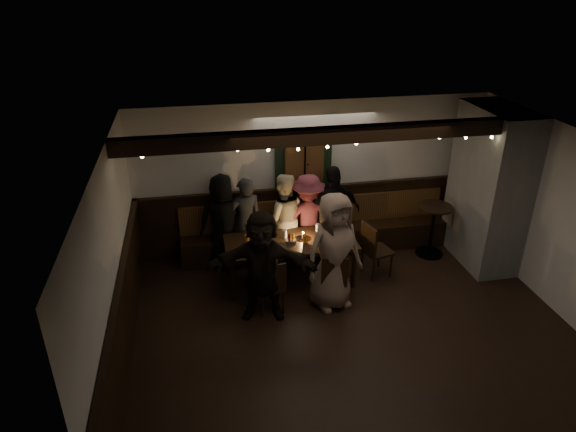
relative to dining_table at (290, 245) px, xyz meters
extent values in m
cube|color=black|center=(0.62, -1.40, -0.66)|extent=(6.00, 5.00, 0.01)
cube|color=black|center=(0.62, -1.40, 1.95)|extent=(6.00, 5.00, 0.01)
cube|color=silver|center=(0.62, 1.11, 0.65)|extent=(6.00, 0.01, 2.60)
cube|color=silver|center=(-2.39, -1.40, 0.65)|extent=(0.01, 5.00, 2.60)
cube|color=silver|center=(3.62, -1.40, 0.65)|extent=(0.01, 5.00, 2.60)
cube|color=black|center=(0.62, 1.08, -0.10)|extent=(6.00, 0.05, 1.10)
cube|color=black|center=(-2.36, -1.40, -0.10)|extent=(0.05, 5.00, 1.10)
cube|color=slate|center=(3.27, 0.10, 0.65)|extent=(0.70, 1.40, 2.60)
cube|color=black|center=(0.62, 0.83, -0.43)|extent=(4.60, 0.45, 0.45)
cube|color=#482911|center=(0.62, 1.01, 0.05)|extent=(4.60, 0.06, 0.50)
cube|color=black|center=(0.42, 1.04, 1.00)|extent=(0.95, 0.04, 1.00)
cube|color=#482911|center=(0.42, 0.98, 1.00)|extent=(0.64, 0.12, 0.76)
cube|color=black|center=(0.62, -0.40, 1.84)|extent=(6.00, 0.16, 0.22)
sphere|color=#FFE599|center=(-1.98, -0.42, 1.71)|extent=(0.04, 0.04, 0.04)
sphere|color=#FFE599|center=(-1.58, -0.42, 1.73)|extent=(0.04, 0.04, 0.04)
sphere|color=#FFE599|center=(-1.18, -0.42, 1.73)|extent=(0.04, 0.04, 0.04)
sphere|color=#FFE599|center=(-0.78, -0.42, 1.72)|extent=(0.04, 0.04, 0.04)
sphere|color=#FFE599|center=(-0.38, -0.42, 1.69)|extent=(0.04, 0.04, 0.04)
sphere|color=#FFE599|center=(0.02, -0.42, 1.68)|extent=(0.04, 0.04, 0.04)
sphere|color=#FFE599|center=(0.42, -0.42, 1.68)|extent=(0.04, 0.04, 0.04)
sphere|color=#FFE599|center=(0.82, -0.42, 1.71)|extent=(0.04, 0.04, 0.04)
sphere|color=#FFE599|center=(1.22, -0.42, 1.73)|extent=(0.04, 0.04, 0.04)
sphere|color=#FFE599|center=(1.62, -0.42, 1.73)|extent=(0.04, 0.04, 0.04)
sphere|color=#FFE599|center=(2.02, -0.42, 1.72)|extent=(0.04, 0.04, 0.04)
sphere|color=#FFE599|center=(2.42, -0.42, 1.69)|extent=(0.04, 0.04, 0.04)
sphere|color=#FFE599|center=(2.82, -0.42, 1.68)|extent=(0.04, 0.04, 0.04)
sphere|color=#FFE599|center=(3.22, -0.42, 1.68)|extent=(0.04, 0.04, 0.04)
cube|color=black|center=(0.00, 0.00, 0.03)|extent=(2.00, 0.86, 0.06)
cylinder|color=black|center=(-0.92, -0.35, -0.33)|extent=(0.07, 0.07, 0.66)
cylinder|color=black|center=(-0.92, 0.36, -0.33)|extent=(0.07, 0.07, 0.66)
cylinder|color=black|center=(0.93, -0.35, -0.33)|extent=(0.07, 0.07, 0.66)
cylinder|color=black|center=(0.93, 0.36, -0.33)|extent=(0.07, 0.07, 0.66)
cylinder|color=#BF7226|center=(-0.66, 0.08, 0.13)|extent=(0.07, 0.07, 0.13)
cylinder|color=#BF7226|center=(-0.40, -0.20, 0.13)|extent=(0.07, 0.07, 0.13)
cylinder|color=silver|center=(-0.06, 0.13, 0.13)|extent=(0.07, 0.07, 0.13)
cylinder|color=#BF7226|center=(0.21, -0.07, 0.13)|extent=(0.07, 0.07, 0.13)
cylinder|color=silver|center=(0.49, 0.24, 0.13)|extent=(0.07, 0.07, 0.13)
cylinder|color=#BF7226|center=(0.76, -0.19, 0.13)|extent=(0.07, 0.07, 0.13)
cylinder|color=white|center=(-0.43, -0.28, 0.07)|extent=(0.25, 0.25, 0.01)
cube|color=#B2B2B7|center=(0.00, -0.05, 0.08)|extent=(0.15, 0.10, 0.05)
cylinder|color=#990C0C|center=(-0.03, -0.05, 0.14)|extent=(0.03, 0.03, 0.15)
cylinder|color=gold|center=(0.03, -0.05, 0.14)|extent=(0.03, 0.03, 0.15)
cylinder|color=silver|center=(0.21, 0.05, 0.10)|extent=(0.05, 0.05, 0.08)
sphere|color=#FFB24C|center=(0.21, 0.05, 0.16)|extent=(0.03, 0.03, 0.03)
cube|color=black|center=(-0.43, -0.67, -0.27)|extent=(0.43, 0.43, 0.04)
cube|color=black|center=(-0.41, -0.84, -0.03)|extent=(0.38, 0.09, 0.43)
cylinder|color=black|center=(-0.30, -0.50, -0.47)|extent=(0.03, 0.03, 0.37)
cylinder|color=black|center=(-0.26, -0.80, -0.47)|extent=(0.03, 0.03, 0.37)
cylinder|color=black|center=(-0.60, -0.54, -0.47)|extent=(0.03, 0.03, 0.37)
cylinder|color=black|center=(-0.56, -0.84, -0.47)|extent=(0.03, 0.03, 0.37)
cube|color=black|center=(0.49, -0.67, -0.27)|extent=(0.41, 0.41, 0.04)
cube|color=black|center=(0.47, -0.85, -0.03)|extent=(0.38, 0.07, 0.43)
cylinder|color=black|center=(0.65, -0.53, -0.47)|extent=(0.03, 0.03, 0.37)
cylinder|color=black|center=(0.63, -0.84, -0.47)|extent=(0.03, 0.03, 0.37)
cylinder|color=black|center=(0.35, -0.51, -0.47)|extent=(0.03, 0.03, 0.37)
cylinder|color=black|center=(0.32, -0.81, -0.47)|extent=(0.03, 0.03, 0.37)
cube|color=black|center=(1.40, -0.06, -0.23)|extent=(0.50, 0.50, 0.04)
cube|color=black|center=(1.22, -0.10, 0.03)|extent=(0.14, 0.41, 0.47)
cylinder|color=black|center=(1.61, -0.18, -0.45)|extent=(0.04, 0.04, 0.40)
cylinder|color=black|center=(1.28, -0.26, -0.45)|extent=(0.04, 0.04, 0.40)
cylinder|color=black|center=(1.53, 0.15, -0.45)|extent=(0.04, 0.04, 0.40)
cylinder|color=black|center=(1.20, 0.07, -0.45)|extent=(0.04, 0.04, 0.40)
cylinder|color=black|center=(2.53, 0.38, -0.64)|extent=(0.47, 0.47, 0.03)
cylinder|color=black|center=(2.53, 0.38, -0.21)|extent=(0.06, 0.06, 0.90)
cylinder|color=black|center=(2.53, 0.38, 0.24)|extent=(0.57, 0.57, 0.04)
imported|color=black|center=(-0.97, 0.73, 0.14)|extent=(0.79, 0.52, 1.58)
imported|color=#29292B|center=(-0.61, 0.70, 0.11)|extent=(0.63, 0.48, 1.53)
imported|color=#BFB399|center=(0.01, 0.69, 0.12)|extent=(0.79, 0.63, 1.55)
imported|color=brown|center=(0.42, 0.65, 0.10)|extent=(1.00, 0.60, 1.52)
imported|color=black|center=(0.85, 0.65, 0.16)|extent=(1.00, 0.52, 1.64)
imported|color=black|center=(-0.55, -0.78, 0.16)|extent=(1.57, 0.76, 1.63)
imported|color=#866E5F|center=(0.48, -0.72, 0.23)|extent=(0.99, 0.78, 1.77)
camera|label=1|loc=(-1.33, -6.75, 3.86)|focal=32.00mm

